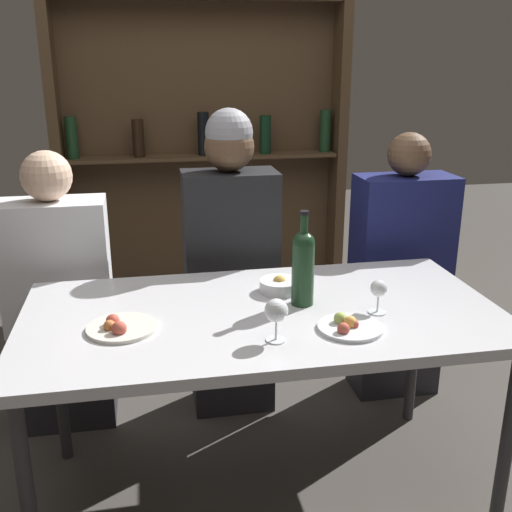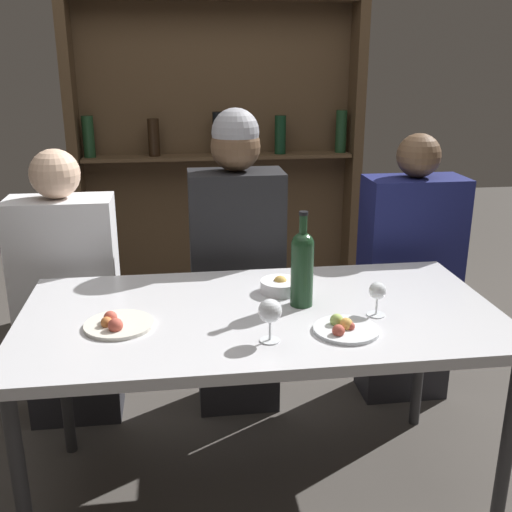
# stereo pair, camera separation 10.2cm
# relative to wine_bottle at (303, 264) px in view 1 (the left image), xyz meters

# --- Properties ---
(ground_plane) EXTENTS (10.00, 10.00, 0.00)m
(ground_plane) POSITION_rel_wine_bottle_xyz_m (-0.14, -0.03, -0.86)
(ground_plane) COLOR #47423D
(dining_table) EXTENTS (1.57, 0.80, 0.72)m
(dining_table) POSITION_rel_wine_bottle_xyz_m (-0.14, -0.03, -0.20)
(dining_table) COLOR silver
(dining_table) RESTS_ON ground_plane
(wine_rack_wall) EXTENTS (1.74, 0.21, 2.09)m
(wine_rack_wall) POSITION_rel_wine_bottle_xyz_m (-0.14, 1.83, 0.20)
(wine_rack_wall) COLOR #4C3823
(wine_rack_wall) RESTS_ON ground_plane
(wine_bottle) EXTENTS (0.08, 0.08, 0.32)m
(wine_bottle) POSITION_rel_wine_bottle_xyz_m (0.00, 0.00, 0.00)
(wine_bottle) COLOR #19381E
(wine_bottle) RESTS_ON dining_table
(wine_glass_0) EXTENTS (0.06, 0.06, 0.11)m
(wine_glass_0) POSITION_rel_wine_bottle_xyz_m (0.22, -0.12, -0.06)
(wine_glass_0) COLOR silver
(wine_glass_0) RESTS_ON dining_table
(wine_glass_1) EXTENTS (0.07, 0.07, 0.13)m
(wine_glass_1) POSITION_rel_wine_bottle_xyz_m (-0.15, -0.25, -0.05)
(wine_glass_1) COLOR silver
(wine_glass_1) RESTS_ON dining_table
(food_plate_0) EXTENTS (0.20, 0.20, 0.05)m
(food_plate_0) POSITION_rel_wine_bottle_xyz_m (0.09, -0.22, -0.13)
(food_plate_0) COLOR silver
(food_plate_0) RESTS_ON dining_table
(food_plate_1) EXTENTS (0.22, 0.22, 0.05)m
(food_plate_1) POSITION_rel_wine_bottle_xyz_m (-0.60, -0.10, -0.13)
(food_plate_1) COLOR silver
(food_plate_1) RESTS_ON dining_table
(snack_bowl) EXTENTS (0.14, 0.14, 0.06)m
(snack_bowl) POSITION_rel_wine_bottle_xyz_m (-0.05, 0.12, -0.12)
(snack_bowl) COLOR white
(snack_bowl) RESTS_ON dining_table
(seated_person_left) EXTENTS (0.42, 0.22, 1.18)m
(seated_person_left) POSITION_rel_wine_bottle_xyz_m (-0.87, 0.58, -0.31)
(seated_person_left) COLOR #26262B
(seated_person_left) RESTS_ON ground_plane
(seated_person_center) EXTENTS (0.39, 0.22, 1.33)m
(seated_person_center) POSITION_rel_wine_bottle_xyz_m (-0.16, 0.58, -0.22)
(seated_person_center) COLOR #26262B
(seated_person_center) RESTS_ON ground_plane
(seated_person_right) EXTENTS (0.43, 0.22, 1.22)m
(seated_person_right) POSITION_rel_wine_bottle_xyz_m (0.62, 0.58, -0.30)
(seated_person_right) COLOR #26262B
(seated_person_right) RESTS_ON ground_plane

